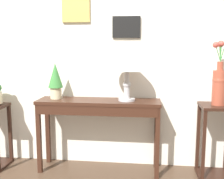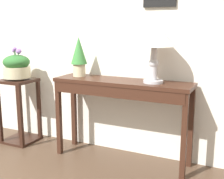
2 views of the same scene
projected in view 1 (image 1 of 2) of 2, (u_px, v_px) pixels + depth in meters
The scene contains 6 objects.
back_wall_with_art at pixel (93, 43), 3.21m from camera, with size 9.00×0.13×2.80m.
console_table at pixel (98, 112), 3.03m from camera, with size 1.33×0.34×0.80m.
table_lamp at pixel (127, 62), 2.94m from camera, with size 0.38×0.38×0.54m.
potted_plant_on_console at pixel (55, 79), 3.08m from camera, with size 0.16×0.16×0.39m.
pedestal_stand_right at pixel (216, 142), 2.93m from camera, with size 0.35×0.35×0.78m.
flower_vase_tall_right at pixel (219, 81), 2.83m from camera, with size 0.16×0.15×0.68m.
Camera 1 is at (0.60, -1.72, 1.38)m, focal length 45.21 mm.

